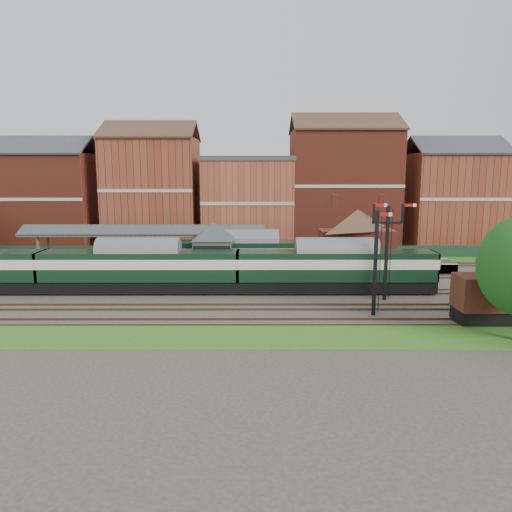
{
  "coord_description": "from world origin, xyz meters",
  "views": [
    {
      "loc": [
        0.96,
        -43.68,
        11.05
      ],
      "look_at": [
        1.06,
        2.0,
        3.0
      ],
      "focal_mm": 35.0,
      "sensor_mm": 36.0,
      "label": 1
    }
  ],
  "objects_px": {
    "dmu_train": "(140,267)",
    "platform_railcar": "(243,255)",
    "semaphore_bracket": "(387,246)",
    "signal_box": "(213,252)"
  },
  "relations": [
    {
      "from": "dmu_train",
      "to": "platform_railcar",
      "type": "distance_m",
      "value": 11.22
    },
    {
      "from": "semaphore_bracket",
      "to": "platform_railcar",
      "type": "distance_m",
      "value": 15.37
    },
    {
      "from": "signal_box",
      "to": "semaphore_bracket",
      "type": "height_order",
      "value": "semaphore_bracket"
    },
    {
      "from": "semaphore_bracket",
      "to": "platform_railcar",
      "type": "xyz_separation_m",
      "value": [
        -12.25,
        9.0,
        -2.29
      ]
    },
    {
      "from": "semaphore_bracket",
      "to": "platform_railcar",
      "type": "height_order",
      "value": "semaphore_bracket"
    },
    {
      "from": "semaphore_bracket",
      "to": "dmu_train",
      "type": "distance_m",
      "value": 21.66
    },
    {
      "from": "signal_box",
      "to": "dmu_train",
      "type": "height_order",
      "value": "signal_box"
    },
    {
      "from": "semaphore_bracket",
      "to": "platform_railcar",
      "type": "relative_size",
      "value": 0.47
    },
    {
      "from": "semaphore_bracket",
      "to": "signal_box",
      "type": "bearing_deg",
      "value": 159.08
    },
    {
      "from": "signal_box",
      "to": "semaphore_bracket",
      "type": "xyz_separation_m",
      "value": [
        15.04,
        -5.75,
        1.44
      ]
    }
  ]
}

